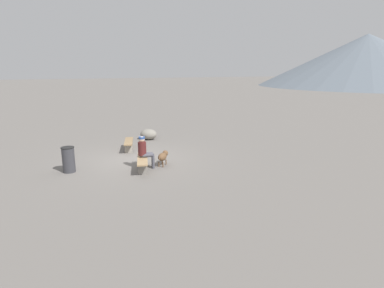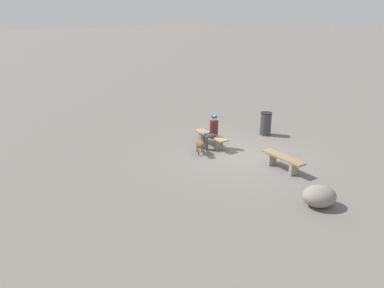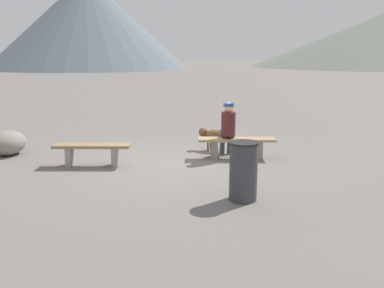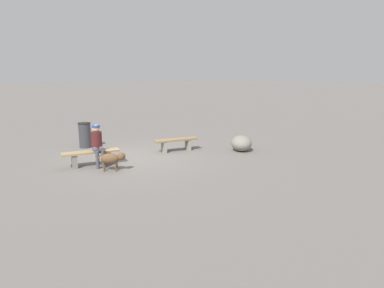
{
  "view_description": "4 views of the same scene",
  "coord_description": "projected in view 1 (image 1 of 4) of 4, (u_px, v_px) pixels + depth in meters",
  "views": [
    {
      "loc": [
        12.97,
        -2.5,
        3.85
      ],
      "look_at": [
        1.36,
        2.07,
        0.82
      ],
      "focal_mm": 29.67,
      "sensor_mm": 36.0,
      "label": 1
    },
    {
      "loc": [
        -7.14,
        10.06,
        4.91
      ],
      "look_at": [
        0.49,
        2.05,
        0.87
      ],
      "focal_mm": 33.95,
      "sensor_mm": 36.0,
      "label": 2
    },
    {
      "loc": [
        -1.56,
        -8.81,
        2.37
      ],
      "look_at": [
        0.4,
        -0.13,
        0.41
      ],
      "focal_mm": 39.29,
      "sensor_mm": 36.0,
      "label": 3
    },
    {
      "loc": [
        4.96,
        9.52,
        2.8
      ],
      "look_at": [
        -1.13,
        1.77,
        0.65
      ],
      "focal_mm": 30.13,
      "sensor_mm": 36.0,
      "label": 4
    }
  ],
  "objects": [
    {
      "name": "dog",
      "position": [
        163.0,
        156.0,
        12.7
      ],
      "size": [
        0.7,
        0.61,
        0.55
      ],
      "rotation": [
        0.0,
        0.0,
        2.49
      ],
      "color": "brown",
      "rests_on": "ground"
    },
    {
      "name": "seated_person",
      "position": [
        145.0,
        150.0,
        12.24
      ],
      "size": [
        0.39,
        0.63,
        1.28
      ],
      "rotation": [
        0.0,
        0.0,
        -0.19
      ],
      "color": "#511E1E",
      "rests_on": "ground"
    },
    {
      "name": "distant_peak_2",
      "position": [
        365.0,
        60.0,
        66.08
      ],
      "size": [
        43.46,
        43.46,
        10.58
      ],
      "primitive_type": "cone",
      "color": "slate",
      "rests_on": "ground"
    },
    {
      "name": "ground",
      "position": [
        135.0,
        161.0,
        13.54
      ],
      "size": [
        210.0,
        210.0,
        0.06
      ],
      "primitive_type": "cube",
      "color": "slate"
    },
    {
      "name": "bench_right",
      "position": [
        143.0,
        162.0,
        12.13
      ],
      "size": [
        1.77,
        0.76,
        0.47
      ],
      "rotation": [
        0.0,
        0.0,
        -0.23
      ],
      "color": "gray",
      "rests_on": "ground"
    },
    {
      "name": "bench_left",
      "position": [
        129.0,
        143.0,
        15.03
      ],
      "size": [
        1.66,
        0.72,
        0.47
      ],
      "rotation": [
        0.0,
        0.0,
        -0.23
      ],
      "color": "gray",
      "rests_on": "ground"
    },
    {
      "name": "boulder",
      "position": [
        148.0,
        134.0,
        17.31
      ],
      "size": [
        1.15,
        1.18,
        0.57
      ],
      "primitive_type": "ellipsoid",
      "rotation": [
        0.0,
        0.0,
        4.09
      ],
      "color": "gray",
      "rests_on": "ground"
    },
    {
      "name": "trash_bin",
      "position": [
        69.0,
        160.0,
        11.86
      ],
      "size": [
        0.48,
        0.48,
        0.97
      ],
      "color": "#38383D",
      "rests_on": "ground"
    }
  ]
}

